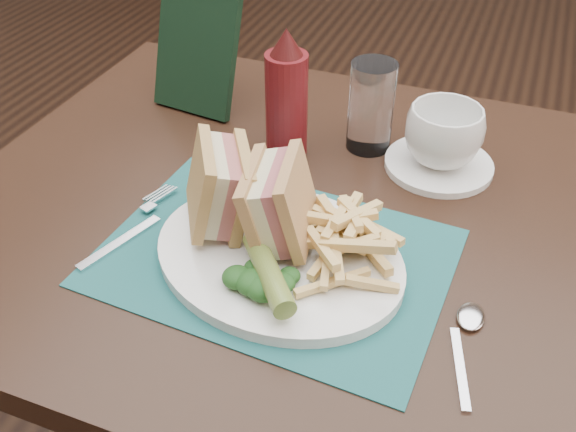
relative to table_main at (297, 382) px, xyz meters
The scene contains 16 objects.
floor 0.62m from the table_main, 90.00° to the left, with size 7.00×7.00×0.00m, color black.
table_main is the anchor object (origin of this frame).
placemat 0.39m from the table_main, 85.15° to the right, with size 0.40×0.28×0.00m, color #1A5353.
plate 0.40m from the table_main, 81.53° to the right, with size 0.30×0.24×0.01m, color white, non-canonical shape.
sandwich_half_a 0.46m from the table_main, 130.58° to the right, with size 0.06×0.11×0.10m, color tan, non-canonical shape.
sandwich_half_b 0.46m from the table_main, 96.12° to the right, with size 0.06×0.11×0.10m, color tan, non-canonical shape.
kale_garnish 0.44m from the table_main, 84.66° to the right, with size 0.11×0.08×0.03m, color #153B15, non-canonical shape.
pickle_spear 0.45m from the table_main, 80.75° to the right, with size 0.03×0.03×0.12m, color #5D732C.
fries_pile 0.44m from the table_main, 46.96° to the right, with size 0.18×0.20×0.05m, color #E3BE71, non-canonical shape.
fork 0.44m from the table_main, 144.21° to the right, with size 0.03×0.17×0.01m, color silver, non-canonical shape.
spoon 0.48m from the table_main, 35.49° to the right, with size 0.03×0.15×0.01m, color silver, non-canonical shape.
saucer 0.44m from the table_main, 43.59° to the left, with size 0.15×0.15×0.01m, color white.
coffee_cup 0.48m from the table_main, 43.59° to the left, with size 0.11×0.11×0.08m, color white.
drinking_glass 0.47m from the table_main, 74.30° to the left, with size 0.06×0.06×0.13m, color white.
ketchup_bottle 0.48m from the table_main, 118.64° to the left, with size 0.06×0.06×0.19m, color #530E11, non-canonical shape.
check_presenter 0.57m from the table_main, 140.62° to the left, with size 0.14×0.01×0.22m, color black.
Camera 1 is at (0.22, -1.12, 1.26)m, focal length 40.00 mm.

